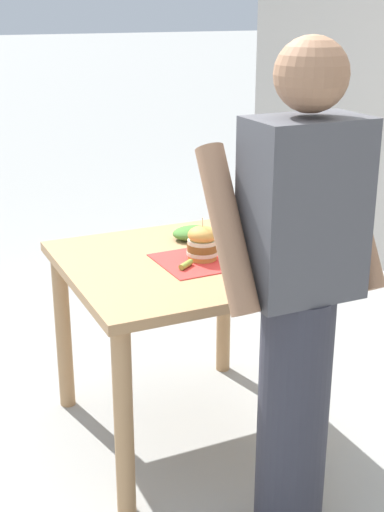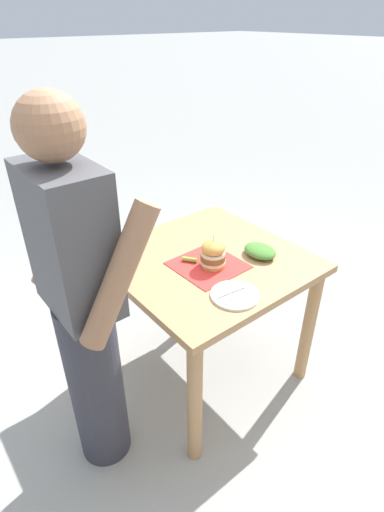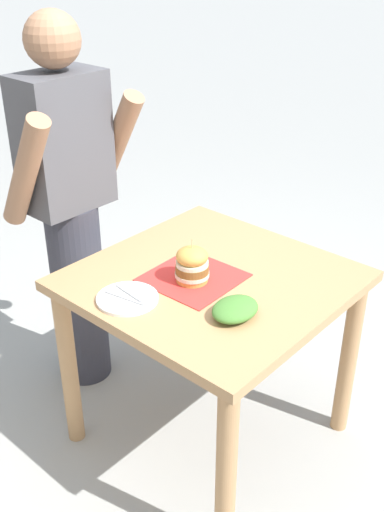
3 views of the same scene
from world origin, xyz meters
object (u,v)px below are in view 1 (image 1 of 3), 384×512
(pickle_spear, at_px, (186,265))
(side_plate_with_forks, at_px, (266,256))
(diner_across_table, at_px, (298,299))
(patio_table, at_px, (182,291))
(sandwich, at_px, (202,243))
(side_salad, at_px, (192,233))

(pickle_spear, bearing_deg, side_plate_with_forks, 176.69)
(pickle_spear, distance_m, diner_across_table, 0.64)
(patio_table, xyz_separation_m, pickle_spear, (0.02, 0.10, 0.15))
(patio_table, bearing_deg, pickle_spear, 76.04)
(sandwich, relative_size, side_plate_with_forks, 0.79)
(patio_table, relative_size, sandwich, 5.42)
(patio_table, relative_size, diner_across_table, 0.56)
(sandwich, bearing_deg, side_salad, -106.03)
(side_plate_with_forks, distance_m, diner_across_table, 0.66)
(side_plate_with_forks, relative_size, diner_across_table, 0.13)
(patio_table, height_order, sandwich, sandwich)
(sandwich, xyz_separation_m, side_salad, (-0.07, -0.26, -0.04))
(pickle_spear, height_order, side_salad, side_salad)
(pickle_spear, bearing_deg, diner_across_table, 100.23)
(patio_table, xyz_separation_m, side_salad, (-0.15, -0.23, 0.17))
(sandwich, height_order, diner_across_table, diner_across_table)
(sandwich, relative_size, side_salad, 0.96)
(side_salad, xyz_separation_m, diner_across_table, (0.06, 0.95, 0.07))
(side_plate_with_forks, xyz_separation_m, side_salad, (0.17, -0.35, 0.02))
(sandwich, height_order, side_salad, sandwich)
(patio_table, relative_size, side_salad, 5.22)
(patio_table, distance_m, side_salad, 0.32)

